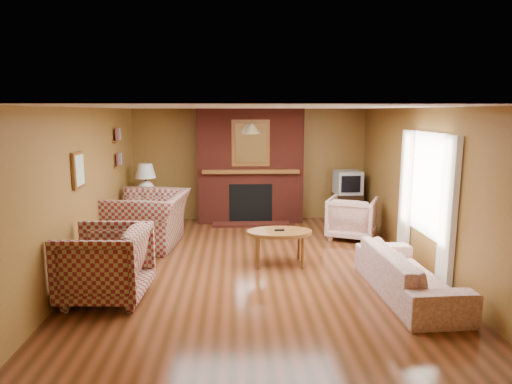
{
  "coord_description": "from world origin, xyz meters",
  "views": [
    {
      "loc": [
        -0.31,
        -6.6,
        2.35
      ],
      "look_at": [
        0.01,
        0.6,
        1.07
      ],
      "focal_mm": 32.0,
      "sensor_mm": 36.0,
      "label": 1
    }
  ],
  "objects_px": {
    "fireplace": "(250,167)",
    "floral_armchair": "(352,218)",
    "plaid_loveseat": "(148,220)",
    "floral_sofa": "(409,273)",
    "tv_stand": "(347,208)",
    "side_table": "(147,213)",
    "plaid_armchair": "(105,264)",
    "crt_tv": "(348,182)",
    "coffee_table": "(279,235)",
    "table_lamp": "(146,178)"
  },
  "relations": [
    {
      "from": "fireplace",
      "to": "floral_armchair",
      "type": "bearing_deg",
      "value": -37.31
    },
    {
      "from": "fireplace",
      "to": "plaid_loveseat",
      "type": "distance_m",
      "value": 2.63
    },
    {
      "from": "fireplace",
      "to": "plaid_loveseat",
      "type": "height_order",
      "value": "fireplace"
    },
    {
      "from": "floral_sofa",
      "to": "tv_stand",
      "type": "xyz_separation_m",
      "value": [
        0.15,
        3.92,
        0.02
      ]
    },
    {
      "from": "floral_armchair",
      "to": "side_table",
      "type": "bearing_deg",
      "value": 11.82
    },
    {
      "from": "plaid_armchair",
      "to": "crt_tv",
      "type": "relative_size",
      "value": 1.86
    },
    {
      "from": "fireplace",
      "to": "tv_stand",
      "type": "xyz_separation_m",
      "value": [
        2.05,
        -0.18,
        -0.87
      ]
    },
    {
      "from": "plaid_loveseat",
      "to": "floral_armchair",
      "type": "distance_m",
      "value": 3.71
    },
    {
      "from": "plaid_armchair",
      "to": "side_table",
      "type": "height_order",
      "value": "plaid_armchair"
    },
    {
      "from": "plaid_armchair",
      "to": "coffee_table",
      "type": "distance_m",
      "value": 2.61
    },
    {
      "from": "table_lamp",
      "to": "crt_tv",
      "type": "xyz_separation_m",
      "value": [
        4.15,
        0.34,
        -0.16
      ]
    },
    {
      "from": "plaid_armchair",
      "to": "table_lamp",
      "type": "relative_size",
      "value": 1.54
    },
    {
      "from": "floral_sofa",
      "to": "tv_stand",
      "type": "bearing_deg",
      "value": -4.63
    },
    {
      "from": "floral_armchair",
      "to": "plaid_armchair",
      "type": "bearing_deg",
      "value": 59.24
    },
    {
      "from": "side_table",
      "to": "table_lamp",
      "type": "xyz_separation_m",
      "value": [
        0.0,
        0.0,
        0.7
      ]
    },
    {
      "from": "fireplace",
      "to": "plaid_armchair",
      "type": "height_order",
      "value": "fireplace"
    },
    {
      "from": "plaid_armchair",
      "to": "side_table",
      "type": "relative_size",
      "value": 1.58
    },
    {
      "from": "plaid_armchair",
      "to": "coffee_table",
      "type": "bearing_deg",
      "value": 121.13
    },
    {
      "from": "floral_sofa",
      "to": "plaid_armchair",
      "type": "bearing_deg",
      "value": 86.86
    },
    {
      "from": "floral_armchair",
      "to": "crt_tv",
      "type": "height_order",
      "value": "crt_tv"
    },
    {
      "from": "tv_stand",
      "to": "floral_sofa",
      "type": "bearing_deg",
      "value": -90.12
    },
    {
      "from": "tv_stand",
      "to": "plaid_armchair",
      "type": "bearing_deg",
      "value": -133.83
    },
    {
      "from": "fireplace",
      "to": "table_lamp",
      "type": "bearing_deg",
      "value": -165.71
    },
    {
      "from": "coffee_table",
      "to": "table_lamp",
      "type": "distance_m",
      "value": 3.41
    },
    {
      "from": "fireplace",
      "to": "crt_tv",
      "type": "distance_m",
      "value": 2.08
    },
    {
      "from": "tv_stand",
      "to": "crt_tv",
      "type": "bearing_deg",
      "value": -87.93
    },
    {
      "from": "fireplace",
      "to": "plaid_loveseat",
      "type": "bearing_deg",
      "value": -136.9
    },
    {
      "from": "side_table",
      "to": "tv_stand",
      "type": "relative_size",
      "value": 1.04
    },
    {
      "from": "floral_sofa",
      "to": "coffee_table",
      "type": "height_order",
      "value": "floral_sofa"
    },
    {
      "from": "floral_sofa",
      "to": "side_table",
      "type": "bearing_deg",
      "value": 45.79
    },
    {
      "from": "fireplace",
      "to": "plaid_loveseat",
      "type": "relative_size",
      "value": 1.66
    },
    {
      "from": "crt_tv",
      "to": "tv_stand",
      "type": "bearing_deg",
      "value": 90.0
    },
    {
      "from": "side_table",
      "to": "table_lamp",
      "type": "height_order",
      "value": "table_lamp"
    },
    {
      "from": "side_table",
      "to": "table_lamp",
      "type": "distance_m",
      "value": 0.7
    },
    {
      "from": "floral_sofa",
      "to": "tv_stand",
      "type": "distance_m",
      "value": 3.93
    },
    {
      "from": "plaid_loveseat",
      "to": "floral_sofa",
      "type": "relative_size",
      "value": 0.72
    },
    {
      "from": "fireplace",
      "to": "crt_tv",
      "type": "bearing_deg",
      "value": -5.3
    },
    {
      "from": "plaid_loveseat",
      "to": "plaid_armchair",
      "type": "distance_m",
      "value": 2.33
    },
    {
      "from": "table_lamp",
      "to": "crt_tv",
      "type": "relative_size",
      "value": 1.21
    },
    {
      "from": "plaid_armchair",
      "to": "floral_sofa",
      "type": "bearing_deg",
      "value": 92.47
    },
    {
      "from": "floral_armchair",
      "to": "table_lamp",
      "type": "relative_size",
      "value": 1.28
    },
    {
      "from": "fireplace",
      "to": "crt_tv",
      "type": "relative_size",
      "value": 4.33
    },
    {
      "from": "plaid_loveseat",
      "to": "table_lamp",
      "type": "height_order",
      "value": "table_lamp"
    },
    {
      "from": "floral_sofa",
      "to": "side_table",
      "type": "xyz_separation_m",
      "value": [
        -4.0,
        3.57,
        0.03
      ]
    },
    {
      "from": "side_table",
      "to": "crt_tv",
      "type": "relative_size",
      "value": 1.18
    },
    {
      "from": "floral_armchair",
      "to": "side_table",
      "type": "relative_size",
      "value": 1.31
    },
    {
      "from": "fireplace",
      "to": "plaid_armchair",
      "type": "xyz_separation_m",
      "value": [
        -1.95,
        -4.06,
        -0.71
      ]
    },
    {
      "from": "floral_armchair",
      "to": "side_table",
      "type": "xyz_separation_m",
      "value": [
        -3.95,
        0.87,
        -0.06
      ]
    },
    {
      "from": "floral_sofa",
      "to": "table_lamp",
      "type": "bearing_deg",
      "value": 45.79
    },
    {
      "from": "tv_stand",
      "to": "crt_tv",
      "type": "distance_m",
      "value": 0.56
    }
  ]
}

